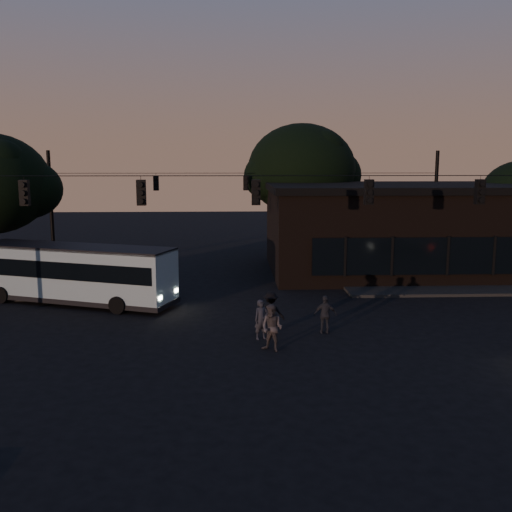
{
  "coord_description": "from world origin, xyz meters",
  "views": [
    {
      "loc": [
        -0.97,
        -18.57,
        6.73
      ],
      "look_at": [
        0.0,
        4.0,
        3.0
      ],
      "focal_mm": 40.0,
      "sensor_mm": 36.0,
      "label": 1
    }
  ],
  "objects_px": {
    "pedestrian_a": "(261,320)",
    "pedestrian_c": "(325,315)",
    "pedestrian_d": "(271,312)",
    "pedestrian_b": "(272,328)",
    "bus": "(75,271)",
    "building": "(393,228)"
  },
  "relations": [
    {
      "from": "pedestrian_c",
      "to": "bus",
      "type": "bearing_deg",
      "value": -21.68
    },
    {
      "from": "pedestrian_c",
      "to": "pedestrian_a",
      "type": "bearing_deg",
      "value": 17.72
    },
    {
      "from": "pedestrian_a",
      "to": "pedestrian_b",
      "type": "xyz_separation_m",
      "value": [
        0.31,
        -1.42,
        0.09
      ]
    },
    {
      "from": "bus",
      "to": "pedestrian_c",
      "type": "bearing_deg",
      "value": -5.1
    },
    {
      "from": "building",
      "to": "bus",
      "type": "height_order",
      "value": "building"
    },
    {
      "from": "pedestrian_c",
      "to": "pedestrian_d",
      "type": "height_order",
      "value": "pedestrian_d"
    },
    {
      "from": "pedestrian_a",
      "to": "pedestrian_d",
      "type": "bearing_deg",
      "value": 42.95
    },
    {
      "from": "building",
      "to": "pedestrian_a",
      "type": "relative_size",
      "value": 9.99
    },
    {
      "from": "pedestrian_a",
      "to": "pedestrian_b",
      "type": "bearing_deg",
      "value": -98.37
    },
    {
      "from": "pedestrian_a",
      "to": "pedestrian_b",
      "type": "height_order",
      "value": "pedestrian_b"
    },
    {
      "from": "building",
      "to": "pedestrian_c",
      "type": "bearing_deg",
      "value": -116.14
    },
    {
      "from": "pedestrian_b",
      "to": "bus",
      "type": "bearing_deg",
      "value": 173.4
    },
    {
      "from": "bus",
      "to": "pedestrian_b",
      "type": "relative_size",
      "value": 5.91
    },
    {
      "from": "bus",
      "to": "pedestrian_b",
      "type": "distance_m",
      "value": 11.65
    },
    {
      "from": "building",
      "to": "pedestrian_c",
      "type": "distance_m",
      "value": 14.4
    },
    {
      "from": "bus",
      "to": "pedestrian_b",
      "type": "height_order",
      "value": "bus"
    },
    {
      "from": "pedestrian_b",
      "to": "pedestrian_c",
      "type": "height_order",
      "value": "pedestrian_b"
    },
    {
      "from": "pedestrian_b",
      "to": "pedestrian_d",
      "type": "xyz_separation_m",
      "value": [
        0.12,
        2.28,
        -0.03
      ]
    },
    {
      "from": "building",
      "to": "pedestrian_d",
      "type": "relative_size",
      "value": 9.31
    },
    {
      "from": "pedestrian_a",
      "to": "pedestrian_c",
      "type": "relative_size",
      "value": 1.01
    },
    {
      "from": "pedestrian_c",
      "to": "pedestrian_d",
      "type": "xyz_separation_m",
      "value": [
        -2.15,
        0.23,
        0.06
      ]
    },
    {
      "from": "pedestrian_a",
      "to": "pedestrian_c",
      "type": "height_order",
      "value": "pedestrian_a"
    }
  ]
}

